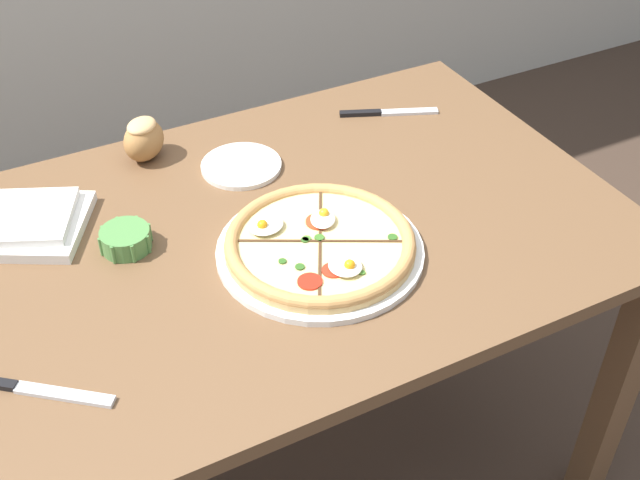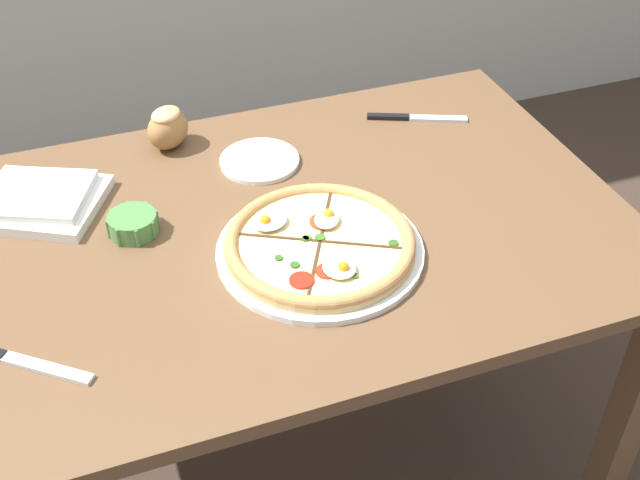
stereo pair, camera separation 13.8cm
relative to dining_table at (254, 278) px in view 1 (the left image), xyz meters
The scene contains 9 objects.
ground_plane 0.65m from the dining_table, ahead, with size 12.00×12.00×0.00m, color #3D2D23.
dining_table is the anchor object (origin of this frame).
pizza 0.18m from the dining_table, 48.49° to the right, with size 0.36×0.36×0.05m.
ramekin_bowl 0.25m from the dining_table, 161.18° to the left, with size 0.09×0.09×0.04m.
napkin_folded 0.43m from the dining_table, 150.03° to the left, with size 0.29×0.27×0.04m.
bread_piece_near 0.37m from the dining_table, 104.83° to the left, with size 0.12×0.12×0.09m.
knife_main 0.52m from the dining_table, 30.35° to the left, with size 0.21×0.10×0.01m.
knife_spare 0.48m from the dining_table, 157.52° to the right, with size 0.21×0.17×0.01m.
side_saucer 0.25m from the dining_table, 71.75° to the left, with size 0.16×0.16×0.01m.
Camera 1 is at (-0.40, -1.05, 1.65)m, focal length 45.00 mm.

